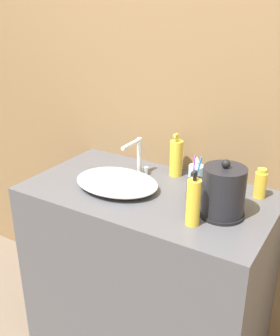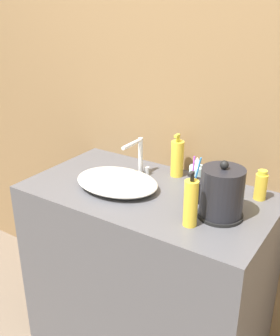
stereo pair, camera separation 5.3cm
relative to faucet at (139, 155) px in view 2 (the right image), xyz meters
The scene contains 10 objects.
wall_back 0.39m from the faucet, 56.75° to the left, with size 6.00×0.04×2.60m.
vanity_counter 0.57m from the faucet, 44.57° to the right, with size 1.08×0.60×0.88m.
sink_basin 0.18m from the faucet, 91.76° to the right, with size 0.38×0.29×0.06m.
faucet is the anchor object (origin of this frame).
electric_kettle 0.50m from the faucet, 18.24° to the right, with size 0.18×0.18×0.23m.
toothbrush_cup 0.35m from the faucet, 15.16° to the right, with size 0.08×0.08×0.19m.
lotion_bottle 0.49m from the faucet, 34.39° to the right, with size 0.05×0.05×0.21m.
shampoo_bottle 0.28m from the faucet, ahead, with size 0.07×0.07×0.13m.
mouthwash_bottle 0.56m from the faucet, ahead, with size 0.05×0.05×0.13m.
hand_cream_bottle 0.18m from the faucet, 31.03° to the left, with size 0.06×0.06×0.21m.
Camera 2 is at (0.81, -1.00, 1.64)m, focal length 42.00 mm.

